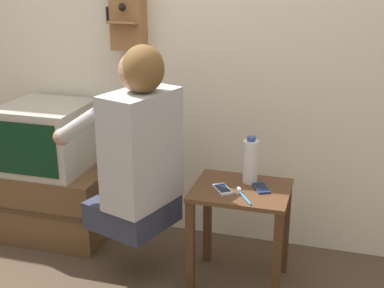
{
  "coord_description": "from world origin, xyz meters",
  "views": [
    {
      "loc": [
        0.85,
        -1.81,
        1.62
      ],
      "look_at": [
        0.17,
        0.51,
        0.76
      ],
      "focal_mm": 50.0,
      "sensor_mm": 36.0,
      "label": 1
    }
  ],
  "objects_px": {
    "wall_phone_antique": "(128,10)",
    "cell_phone_held": "(223,189)",
    "cell_phone_spare": "(261,188)",
    "toothbrush": "(243,196)",
    "television": "(47,137)",
    "person": "(137,147)",
    "water_bottle": "(251,161)"
  },
  "relations": [
    {
      "from": "wall_phone_antique",
      "to": "cell_phone_held",
      "type": "relative_size",
      "value": 6.19
    },
    {
      "from": "cell_phone_spare",
      "to": "toothbrush",
      "type": "bearing_deg",
      "value": -146.5
    },
    {
      "from": "television",
      "to": "toothbrush",
      "type": "xyz_separation_m",
      "value": [
        1.22,
        -0.31,
        -0.08
      ]
    },
    {
      "from": "television",
      "to": "toothbrush",
      "type": "bearing_deg",
      "value": -14.13
    },
    {
      "from": "wall_phone_antique",
      "to": "cell_phone_spare",
      "type": "xyz_separation_m",
      "value": [
        0.83,
        -0.4,
        -0.79
      ]
    },
    {
      "from": "wall_phone_antique",
      "to": "toothbrush",
      "type": "height_order",
      "value": "wall_phone_antique"
    },
    {
      "from": "person",
      "to": "toothbrush",
      "type": "distance_m",
      "value": 0.56
    },
    {
      "from": "water_bottle",
      "to": "cell_phone_spare",
      "type": "bearing_deg",
      "value": -44.7
    },
    {
      "from": "television",
      "to": "cell_phone_spare",
      "type": "bearing_deg",
      "value": -8.51
    },
    {
      "from": "television",
      "to": "cell_phone_spare",
      "type": "relative_size",
      "value": 3.33
    },
    {
      "from": "wall_phone_antique",
      "to": "water_bottle",
      "type": "bearing_deg",
      "value": -23.14
    },
    {
      "from": "television",
      "to": "cell_phone_spare",
      "type": "distance_m",
      "value": 1.3
    },
    {
      "from": "television",
      "to": "cell_phone_held",
      "type": "bearing_deg",
      "value": -13.21
    },
    {
      "from": "person",
      "to": "toothbrush",
      "type": "bearing_deg",
      "value": -71.03
    },
    {
      "from": "television",
      "to": "person",
      "type": "bearing_deg",
      "value": -24.31
    },
    {
      "from": "person",
      "to": "water_bottle",
      "type": "relative_size",
      "value": 3.84
    },
    {
      "from": "cell_phone_held",
      "to": "toothbrush",
      "type": "relative_size",
      "value": 0.93
    },
    {
      "from": "cell_phone_spare",
      "to": "water_bottle",
      "type": "bearing_deg",
      "value": 108.84
    },
    {
      "from": "cell_phone_spare",
      "to": "toothbrush",
      "type": "height_order",
      "value": "toothbrush"
    },
    {
      "from": "person",
      "to": "television",
      "type": "bearing_deg",
      "value": 84.17
    },
    {
      "from": "cell_phone_spare",
      "to": "toothbrush",
      "type": "relative_size",
      "value": 0.94
    },
    {
      "from": "person",
      "to": "cell_phone_spare",
      "type": "bearing_deg",
      "value": -60.23
    },
    {
      "from": "cell_phone_held",
      "to": "cell_phone_spare",
      "type": "relative_size",
      "value": 0.99
    },
    {
      "from": "person",
      "to": "cell_phone_spare",
      "type": "distance_m",
      "value": 0.64
    },
    {
      "from": "cell_phone_held",
      "to": "cell_phone_spare",
      "type": "bearing_deg",
      "value": -14.36
    },
    {
      "from": "toothbrush",
      "to": "water_bottle",
      "type": "bearing_deg",
      "value": 58.63
    },
    {
      "from": "cell_phone_spare",
      "to": "wall_phone_antique",
      "type": "bearing_deg",
      "value": 128.2
    },
    {
      "from": "wall_phone_antique",
      "to": "water_bottle",
      "type": "height_order",
      "value": "wall_phone_antique"
    },
    {
      "from": "television",
      "to": "wall_phone_antique",
      "type": "height_order",
      "value": "wall_phone_antique"
    },
    {
      "from": "water_bottle",
      "to": "toothbrush",
      "type": "height_order",
      "value": "water_bottle"
    },
    {
      "from": "toothbrush",
      "to": "wall_phone_antique",
      "type": "bearing_deg",
      "value": 114.41
    },
    {
      "from": "wall_phone_antique",
      "to": "water_bottle",
      "type": "xyz_separation_m",
      "value": [
        0.77,
        -0.33,
        -0.68
      ]
    }
  ]
}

